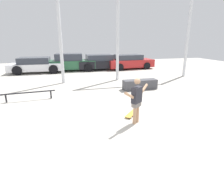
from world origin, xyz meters
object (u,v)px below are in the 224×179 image
at_px(parked_car_green, 71,62).
at_px(parked_car_black, 100,62).
at_px(grind_box, 140,84).
at_px(skateboard, 132,114).
at_px(skateboarder, 137,99).
at_px(parked_car_red, 129,62).
at_px(parked_car_white, 37,65).
at_px(grind_rail, 29,94).

distance_m(parked_car_green, parked_car_black, 2.69).
xyz_separation_m(grind_box, parked_car_black, (-0.85, 7.28, 0.39)).
distance_m(skateboard, grind_box, 3.60).
xyz_separation_m(skateboard, parked_car_black, (0.83, 10.46, 0.60)).
height_order(grind_box, parked_car_green, parked_car_green).
height_order(skateboarder, skateboard, skateboarder).
relative_size(skateboarder, parked_car_red, 0.34).
distance_m(grind_box, parked_car_black, 7.34).
bearing_deg(skateboarder, skateboard, 45.83).
xyz_separation_m(parked_car_white, parked_car_red, (8.24, 0.10, 0.02)).
relative_size(skateboard, parked_car_green, 0.17).
bearing_deg(grind_rail, skateboarder, -40.53).
bearing_deg(parked_car_green, skateboard, -76.12).
bearing_deg(grind_rail, skateboard, -34.42).
bearing_deg(parked_car_white, grind_rail, -82.94).
bearing_deg(skateboarder, parked_car_black, 48.58).
bearing_deg(parked_car_green, skateboarder, -77.04).
xyz_separation_m(parked_car_white, parked_car_black, (5.48, 0.33, 0.03)).
distance_m(parked_car_green, parked_car_red, 5.46).
xyz_separation_m(skateboard, grind_rail, (-3.92, 2.68, 0.25)).
xyz_separation_m(skateboarder, parked_car_white, (-4.58, 10.73, -0.21)).
bearing_deg(parked_car_red, grind_box, -109.27).
bearing_deg(grind_rail, parked_car_white, 95.65).
xyz_separation_m(skateboarder, parked_car_red, (3.67, 10.84, -0.18)).
bearing_deg(parked_car_black, grind_box, -84.86).
distance_m(skateboard, parked_car_red, 10.86).
height_order(skateboarder, grind_box, skateboarder).
xyz_separation_m(parked_car_black, parked_car_red, (2.76, -0.23, -0.01)).
relative_size(parked_car_black, parked_car_red, 0.95).
xyz_separation_m(skateboarder, parked_car_green, (-1.78, 11.12, -0.12)).
bearing_deg(grind_box, skateboarder, -114.81).
relative_size(skateboard, grind_box, 0.38).
height_order(skateboarder, grind_rail, skateboarder).
height_order(parked_car_green, parked_car_black, parked_car_green).
height_order(skateboard, parked_car_black, parked_car_black).
xyz_separation_m(parked_car_white, parked_car_green, (2.79, 0.39, 0.09)).
height_order(grind_box, parked_car_white, parked_car_white).
bearing_deg(skateboard, grind_rail, 99.09).
distance_m(skateboard, grind_rail, 4.75).
relative_size(parked_car_white, parked_car_black, 1.04).
bearing_deg(parked_car_red, parked_car_white, 176.68).
bearing_deg(parked_car_green, grind_rail, -100.84).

